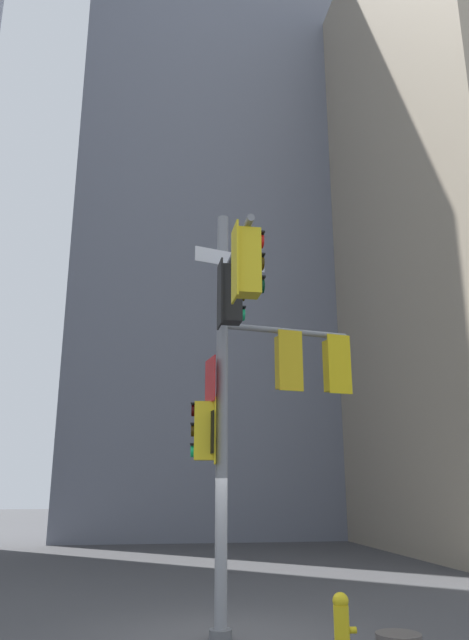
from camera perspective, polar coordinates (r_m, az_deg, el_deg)
name	(u,v)px	position (r m, az deg, el deg)	size (l,w,h in m)	color
ground	(221,640)	(10.72, -1.36, -28.52)	(120.00, 120.00, 0.00)	#474749
building_mid_block	(228,240)	(39.65, -0.67, 7.78)	(17.76, 17.76, 36.45)	slate
signal_pole_assembly	(249,367)	(10.35, 1.44, -4.52)	(3.10, 3.39, 7.38)	gray
fire_hydrant	(342,625)	(9.55, 10.32, -26.99)	(0.33, 0.23, 0.90)	yellow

